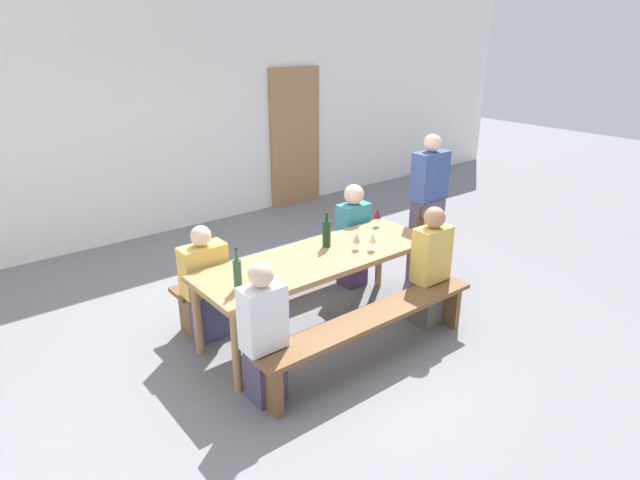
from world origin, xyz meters
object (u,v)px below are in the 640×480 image
at_px(wine_bottle_0, 420,227).
at_px(wine_bottle_1, 237,274).
at_px(wine_glass_0, 356,238).
at_px(seated_guest_near_0, 264,336).
at_px(wine_glass_1, 377,214).
at_px(seated_guest_far_0, 205,287).
at_px(seated_guest_near_1, 430,269).
at_px(standing_host, 427,214).
at_px(seated_guest_far_1, 353,237).
at_px(wine_glass_2, 372,238).
at_px(bench_far, 278,270).
at_px(tasting_table, 320,263).
at_px(wooden_door, 295,138).
at_px(bench_near, 372,324).
at_px(wine_bottle_2, 327,233).

bearing_deg(wine_bottle_0, wine_bottle_1, 174.61).
relative_size(wine_glass_0, seated_guest_near_0, 0.14).
relative_size(wine_glass_1, seated_guest_far_0, 0.17).
xyz_separation_m(wine_glass_0, seated_guest_far_0, (-1.23, 0.62, -0.35)).
height_order(seated_guest_near_0, seated_guest_near_1, seated_guest_near_1).
distance_m(seated_guest_near_0, standing_host, 2.59).
height_order(wine_glass_0, seated_guest_near_1, seated_guest_near_1).
distance_m(seated_guest_near_0, seated_guest_far_1, 2.12).
distance_m(wine_glass_2, seated_guest_near_0, 1.48).
height_order(bench_far, wine_glass_0, wine_glass_0).
bearing_deg(wine_bottle_0, tasting_table, 163.18).
xyz_separation_m(wine_bottle_1, seated_guest_near_1, (1.79, -0.42, -0.32)).
relative_size(seated_guest_near_1, seated_guest_far_1, 1.02).
height_order(wine_bottle_1, wine_glass_2, wine_bottle_1).
height_order(wine_glass_0, standing_host, standing_host).
height_order(wine_bottle_0, seated_guest_near_0, seated_guest_near_0).
relative_size(wooden_door, seated_guest_near_0, 1.85).
xyz_separation_m(seated_guest_far_0, standing_host, (2.42, -0.44, 0.29)).
bearing_deg(seated_guest_far_1, seated_guest_near_1, 0.42).
height_order(bench_far, wine_glass_1, wine_glass_1).
relative_size(bench_near, seated_guest_far_0, 2.04).
distance_m(wine_glass_0, standing_host, 1.21).
distance_m(tasting_table, seated_guest_near_0, 1.10).
distance_m(wooden_door, seated_guest_near_1, 4.11).
height_order(bench_far, wine_glass_2, wine_glass_2).
xyz_separation_m(wine_bottle_1, wine_glass_0, (1.26, 0.03, -0.02)).
xyz_separation_m(wooden_door, bench_near, (-2.16, -4.02, -0.69)).
relative_size(wine_bottle_0, seated_guest_far_1, 0.30).
bearing_deg(wine_glass_1, bench_near, -135.37).
xyz_separation_m(wooden_door, wine_glass_2, (-1.71, -3.53, -0.18)).
relative_size(wine_glass_2, seated_guest_far_0, 0.15).
bearing_deg(seated_guest_far_1, wine_bottle_1, -69.92).
xyz_separation_m(wine_bottle_2, wine_glass_0, (0.17, -0.22, -0.02)).
bearing_deg(seated_guest_near_1, wine_glass_0, 50.07).
distance_m(tasting_table, wine_bottle_2, 0.31).
relative_size(wine_bottle_2, wine_glass_0, 2.11).
distance_m(wooden_door, seated_guest_near_0, 5.00).
relative_size(seated_guest_near_1, standing_host, 0.71).
height_order(wine_glass_0, seated_guest_far_0, seated_guest_far_0).
height_order(seated_guest_far_1, standing_host, standing_host).
height_order(wine_bottle_2, seated_guest_near_1, seated_guest_near_1).
xyz_separation_m(wine_glass_0, seated_guest_near_1, (0.53, -0.45, -0.30)).
bearing_deg(wine_bottle_2, wine_glass_1, 8.18).
xyz_separation_m(wine_bottle_2, seated_guest_far_1, (0.69, 0.40, -0.33)).
height_order(seated_guest_near_1, standing_host, standing_host).
bearing_deg(seated_guest_far_1, wine_glass_2, -30.15).
xyz_separation_m(wine_bottle_0, seated_guest_far_1, (-0.10, 0.83, -0.33)).
height_order(wine_bottle_1, wine_glass_1, wine_bottle_1).
bearing_deg(tasting_table, bench_far, 90.00).
distance_m(wine_glass_2, seated_guest_far_1, 0.90).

